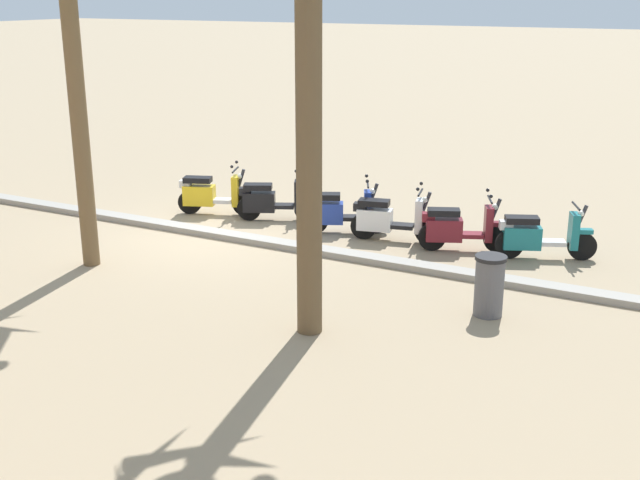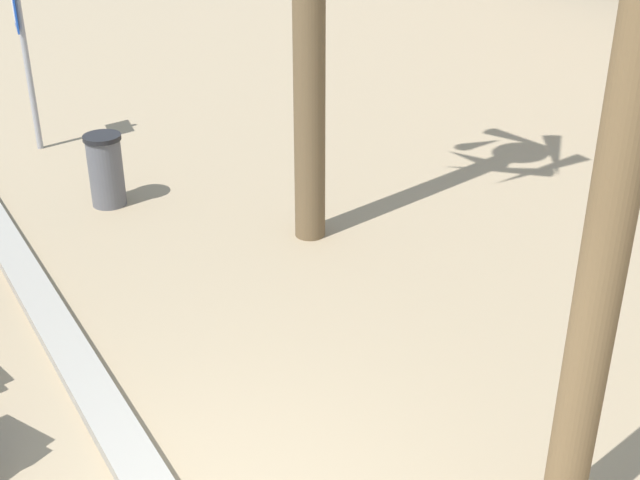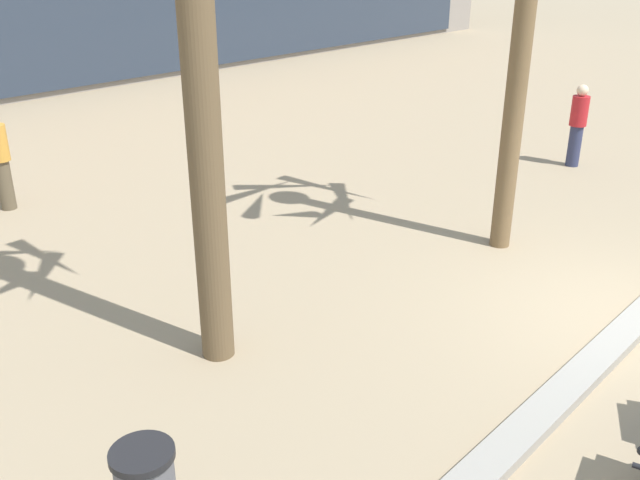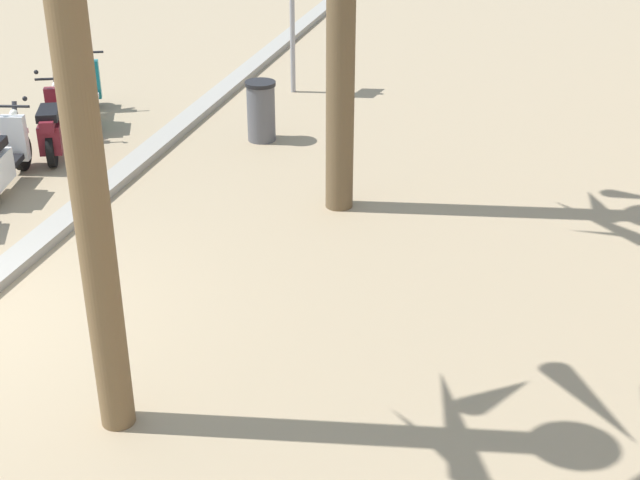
# 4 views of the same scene
# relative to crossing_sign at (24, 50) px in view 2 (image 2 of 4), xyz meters

# --- Properties ---
(crossing_sign) EXTENTS (0.60, 0.16, 2.40)m
(crossing_sign) POSITION_rel_crossing_sign_xyz_m (0.00, 0.00, 0.00)
(crossing_sign) COLOR #939399
(crossing_sign) RESTS_ON ground
(litter_bin) EXTENTS (0.48, 0.48, 0.95)m
(litter_bin) POSITION_rel_crossing_sign_xyz_m (2.55, 0.26, -1.02)
(litter_bin) COLOR #56565B
(litter_bin) RESTS_ON ground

